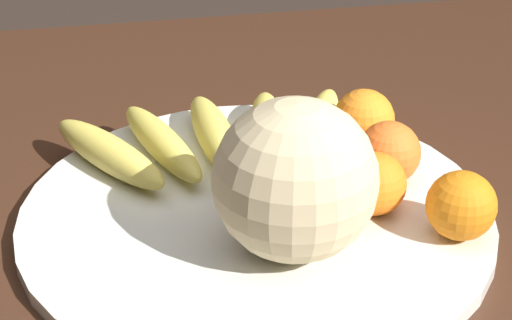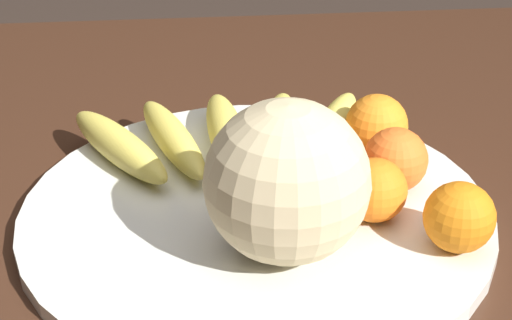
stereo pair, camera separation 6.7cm
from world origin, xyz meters
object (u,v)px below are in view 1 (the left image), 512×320
Objects in this scene: fruit_bowl at (256,215)px; orange_back_left at (461,206)px; orange_front_left at (389,153)px; orange_front_right at (295,149)px; orange_mid_center at (364,120)px; banana_bunch at (215,137)px; melon at (300,179)px; orange_back_right at (376,185)px; produce_tag at (344,171)px.

orange_back_left reaches higher than fruit_bowl.
orange_front_right reaches higher than orange_front_left.
banana_bunch is at bearing 173.99° from orange_mid_center.
melon is 0.11m from orange_front_right.
orange_mid_center reaches higher than orange_back_right.
orange_front_left is 1.06× the size of orange_back_right.
orange_back_right is at bearing 141.68° from orange_back_left.
orange_mid_center is at bearing 31.52° from orange_front_right.
orange_back_right is at bearing -97.27° from produce_tag.
banana_bunch is 5.63× the size of orange_back_right.
fruit_bowl is 7.06× the size of orange_front_left.
melon is at bearing -134.88° from produce_tag.
melon reaches higher than banana_bunch.
orange_mid_center is at bearing 35.93° from fruit_bowl.
orange_back_left is 1.05× the size of orange_back_right.
melon is at bearing -153.17° from orange_back_right.
produce_tag is (-0.03, 0.02, -0.03)m from orange_front_left.
melon is 1.36× the size of produce_tag.
produce_tag is (0.05, 0.00, -0.03)m from orange_front_right.
orange_back_left is (0.14, -0.01, -0.04)m from melon.
orange_back_left is at bearing -24.56° from fruit_bowl.
orange_front_left reaches higher than banana_bunch.
fruit_bowl is 0.16m from orange_mid_center.
orange_front_right is at bearing 129.63° from orange_back_right.
orange_back_right is 0.08m from produce_tag.
orange_back_left is (0.16, -0.07, 0.04)m from fruit_bowl.
orange_front_right is at bearing 168.55° from orange_front_left.
fruit_bowl is at bearing -173.67° from banana_bunch.
orange_back_right reaches higher than banana_bunch.
orange_front_right is (-0.09, 0.02, 0.00)m from orange_front_left.
orange_mid_center is 0.17m from orange_back_left.
fruit_bowl is at bearing 108.66° from melon.
produce_tag is (-0.03, -0.05, -0.03)m from orange_mid_center.
orange_front_right is at bearing 173.31° from produce_tag.
orange_front_right is 0.16m from orange_back_left.
orange_back_left is at bearing -73.34° from produce_tag.
orange_front_right is 1.10× the size of orange_mid_center.
orange_mid_center is at bearing 56.50° from melon.
orange_front_right reaches higher than orange_back_left.
orange_front_right is 0.09m from orange_back_right.
banana_bunch is at bearing 100.80° from fruit_bowl.
banana_bunch reaches higher than fruit_bowl.
melon reaches higher than produce_tag.
melon is at bearing -170.61° from banana_bunch.
orange_front_right reaches higher than orange_back_right.
fruit_bowl is at bearing -144.07° from orange_mid_center.
orange_mid_center reaches higher than fruit_bowl.
orange_front_right is 1.19× the size of orange_back_right.
orange_back_left is at bearing -72.73° from orange_front_left.
melon is 1.99× the size of orange_front_right.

